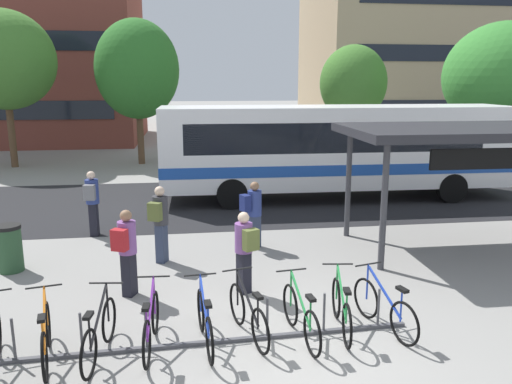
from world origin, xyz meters
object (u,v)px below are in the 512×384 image
Objects in this scene: parked_bicycle_purple_4 at (151,326)px; street_tree_0 at (353,83)px; parked_bicycle_black_3 at (99,334)px; trash_bin at (9,248)px; street_tree_2 at (4,60)px; commuter_red_pack_3 at (127,247)px; commuter_grey_pack_4 at (92,199)px; parked_bicycle_green_8 at (341,309)px; transit_shelter at (468,135)px; parked_bicycle_blue_5 at (205,323)px; street_tree_3 at (503,76)px; parked_bicycle_orange_2 at (46,338)px; commuter_navy_pack_1 at (253,210)px; commuter_olive_pack_2 at (245,247)px; parked_bicycle_blue_9 at (384,308)px; parked_bicycle_green_7 at (301,317)px; street_tree_1 at (137,70)px; parked_bicycle_black_6 at (248,315)px; commuter_olive_pack_0 at (160,219)px; city_bus at (338,148)px.

street_tree_0 is (8.86, 17.33, 3.55)m from parked_bicycle_purple_4.
trash_bin is at bearing 39.83° from parked_bicycle_black_3.
street_tree_2 reaches higher than street_tree_0.
commuter_grey_pack_4 reaches higher than commuter_red_pack_3.
parked_bicycle_green_8 is 0.30× the size of transit_shelter.
street_tree_0 is at bearing -30.30° from parked_bicycle_blue_5.
parked_bicycle_orange_2 is at bearing -138.73° from street_tree_3.
commuter_navy_pack_1 is (2.18, 4.58, 0.57)m from parked_bicycle_purple_4.
commuter_grey_pack_4 is at bearing 15.24° from commuter_olive_pack_2.
parked_bicycle_green_7 is at bearing 79.16° from parked_bicycle_blue_9.
parked_bicycle_black_3 is 3.07m from parked_bicycle_green_7.
parked_bicycle_orange_2 is 3.80m from commuter_olive_pack_2.
parked_bicycle_orange_2 is at bearing -178.71° from commuter_red_pack_3.
street_tree_0 is at bearing -4.58° from street_tree_1.
parked_bicycle_black_6 is 1.83m from commuter_olive_pack_2.
street_tree_2 is at bearing 103.97° from commuter_navy_pack_1.
street_tree_0 is (6.53, 17.35, 3.55)m from parked_bicycle_green_7.
parked_bicycle_green_8 is (3.78, 0.31, 0.00)m from parked_bicycle_black_3.
parked_bicycle_black_3 is 18.83m from street_tree_1.
street_tree_3 is (13.80, 13.98, 3.85)m from parked_bicycle_blue_5.
street_tree_0 is at bearing -31.46° from parked_bicycle_blue_9.
parked_bicycle_green_8 is at bearing -137.52° from transit_shelter.
street_tree_1 reaches higher than parked_bicycle_blue_5.
parked_bicycle_orange_2 and parked_bicycle_black_3 have the same top height.
commuter_olive_pack_0 reaches higher than commuter_navy_pack_1.
parked_bicycle_green_7 and parked_bicycle_green_8 have the same top height.
parked_bicycle_green_7 is at bearing -80.25° from parked_bicycle_black_3.
city_bus is at bearing -27.89° from parked_bicycle_purple_4.
trash_bin is at bearing 67.77° from parked_bicycle_green_8.
commuter_red_pack_3 is at bearing 60.98° from commuter_olive_pack_2.
parked_bicycle_black_3 and parked_bicycle_black_6 have the same top height.
street_tree_1 reaches higher than street_tree_0.
transit_shelter is at bearing -77.04° from parked_bicycle_orange_2.
commuter_grey_pack_4 is at bearing 63.23° from commuter_olive_pack_0.
transit_shelter is (1.42, -5.65, 1.01)m from city_bus.
parked_bicycle_black_6 is (2.25, 0.31, 0.00)m from parked_bicycle_black_3.
parked_bicycle_purple_4 is 2.57m from commuter_olive_pack_2.
commuter_grey_pack_4 is 0.24× the size of street_tree_2.
commuter_red_pack_3 reaches higher than commuter_navy_pack_1.
street_tree_2 is at bearing 19.66° from parked_bicycle_blue_5.
parked_bicycle_purple_4 is 2.20m from commuter_red_pack_3.
commuter_olive_pack_0 is at bearing 7.00° from parked_bicycle_blue_5.
commuter_olive_pack_0 is (-5.83, -5.75, -0.76)m from city_bus.
parked_bicycle_black_6 is 0.97× the size of commuter_grey_pack_4.
parked_bicycle_blue_9 is 0.29× the size of transit_shelter.
city_bus is at bearing -16.17° from commuter_red_pack_3.
parked_bicycle_black_6 is at bearing 97.35° from parked_bicycle_green_8.
street_tree_2 is at bearing 107.08° from trash_bin.
street_tree_2 is at bearing 38.24° from parked_bicycle_green_8.
street_tree_0 is at bearing -2.31° from street_tree_2.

